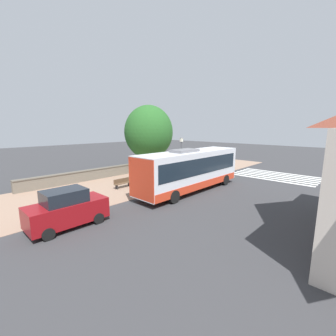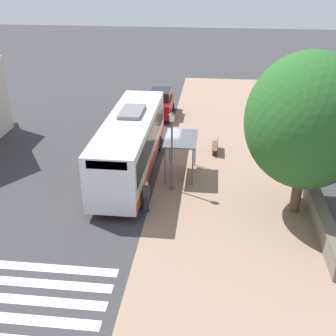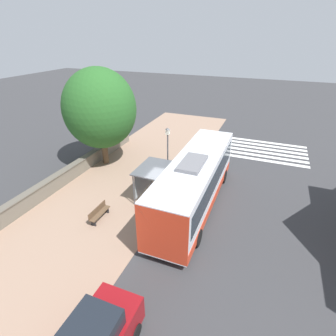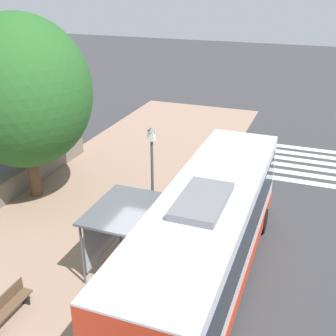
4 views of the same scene
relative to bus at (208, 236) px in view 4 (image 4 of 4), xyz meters
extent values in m
plane|color=#353538|center=(-1.66, -1.17, -1.93)|extent=(120.00, 120.00, 0.00)
cube|color=#937560|center=(-6.16, -1.17, -1.92)|extent=(9.00, 44.00, 0.02)
cube|color=silver|center=(3.34, 9.25, -1.93)|extent=(9.00, 0.50, 0.01)
cube|color=silver|center=(3.34, 10.20, -1.93)|extent=(9.00, 0.50, 0.01)
cube|color=silver|center=(3.34, 11.15, -1.93)|extent=(9.00, 0.50, 0.01)
cube|color=silver|center=(3.34, 12.10, -1.93)|extent=(9.00, 0.50, 0.01)
cube|color=silver|center=(3.34, 13.05, -1.93)|extent=(9.00, 0.50, 0.01)
cube|color=silver|center=(3.34, 14.00, -1.93)|extent=(9.00, 0.50, 0.01)
cube|color=silver|center=(0.00, 0.02, 0.05)|extent=(2.62, 11.25, 3.07)
cube|color=black|center=(0.00, 0.02, 0.45)|extent=(2.66, 10.35, 1.35)
cube|color=red|center=(0.00, 0.02, -1.18)|extent=(2.66, 11.02, 0.61)
cube|color=black|center=(0.00, 5.60, 1.28)|extent=(1.97, 0.08, 0.43)
cube|color=slate|center=(0.00, -0.83, 1.70)|extent=(1.31, 2.47, 0.22)
cylinder|color=black|center=(-1.23, 3.95, -1.43)|extent=(0.30, 1.00, 1.00)
cylinder|color=black|center=(1.23, 3.95, -1.43)|extent=(0.30, 1.00, 1.00)
cylinder|color=#515459|center=(-2.23, -1.37, -0.77)|extent=(0.08, 0.08, 2.32)
cylinder|color=#515459|center=(-2.23, 1.29, -0.77)|extent=(0.08, 0.08, 2.32)
cylinder|color=#515459|center=(-3.81, -1.37, -0.77)|extent=(0.08, 0.08, 2.32)
cylinder|color=#515459|center=(-3.81, 1.29, -0.77)|extent=(0.08, 0.08, 2.32)
cube|color=#515459|center=(-3.02, -0.04, 0.43)|extent=(1.88, 2.96, 0.08)
cube|color=silver|center=(-3.79, -0.04, -0.66)|extent=(0.03, 2.40, 1.86)
cylinder|color=#2D3347|center=(-1.71, 4.39, -1.50)|extent=(0.12, 0.12, 0.86)
cylinder|color=#2D3347|center=(-1.55, 4.39, -1.50)|extent=(0.12, 0.12, 0.86)
cube|color=#333338|center=(-1.63, 4.39, -0.73)|extent=(0.34, 0.22, 0.69)
sphere|color=tan|center=(-1.63, 4.39, -0.26)|extent=(0.24, 0.24, 0.24)
cube|color=brown|center=(-5.07, -3.58, -1.48)|extent=(0.40, 1.75, 0.06)
cube|color=brown|center=(-5.24, -3.58, -1.25)|extent=(0.04, 1.75, 0.40)
cube|color=black|center=(-5.07, -2.89, -1.71)|extent=(0.32, 0.06, 0.45)
cylinder|color=#4C4C51|center=(-2.68, 1.89, -1.85)|extent=(0.24, 0.24, 0.16)
cylinder|color=#4C4C51|center=(-2.68, 1.89, 0.14)|extent=(0.10, 0.10, 4.14)
cube|color=silver|center=(-2.68, 1.89, 2.38)|extent=(0.24, 0.24, 0.35)
pyramid|color=#4C4C51|center=(-2.68, 1.89, 2.63)|extent=(0.28, 0.28, 0.14)
cylinder|color=brown|center=(-9.27, 3.40, -0.28)|extent=(0.52, 0.52, 3.31)
ellipsoid|color=#265B23|center=(-9.27, 3.40, 3.02)|extent=(5.97, 5.97, 6.57)
camera|label=1|loc=(11.91, -15.29, 3.63)|focal=24.00mm
camera|label=2|loc=(-4.77, 22.72, 9.88)|focal=45.00mm
camera|label=3|loc=(3.81, -14.27, 8.59)|focal=28.00mm
camera|label=4|loc=(2.76, -11.00, 7.45)|focal=45.00mm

